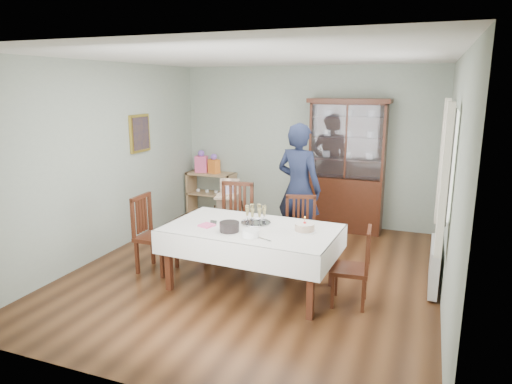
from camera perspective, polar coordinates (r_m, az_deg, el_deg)
The scene contains 25 objects.
floor at distance 6.03m, azimuth -0.14°, elevation -10.03°, with size 5.00×5.00×0.00m, color #593319.
room_shell at distance 6.08m, azimuth 1.66°, elevation 6.83°, with size 5.00×5.00×5.00m.
dining_table at distance 5.47m, azimuth -0.56°, elevation -8.18°, with size 2.06×1.25×0.76m.
china_cabinet at distance 7.63m, azimuth 11.30°, elevation 3.49°, with size 1.30×0.48×2.18m.
sideboard at distance 8.57m, azimuth -5.59°, elevation -0.20°, with size 0.90×0.38×0.80m.
picture_frame at distance 7.34m, azimuth -14.32°, elevation 7.11°, with size 0.04×0.48×0.58m, color gold.
window at distance 5.54m, azimuth 23.08°, elevation 3.54°, with size 0.04×1.02×1.22m, color white.
curtain_left at distance 4.94m, azimuth 22.48°, elevation 1.35°, with size 0.07×0.30×1.55m, color silver.
curtain_right at distance 6.16m, azimuth 22.28°, elevation 3.55°, with size 0.07×0.30×1.55m, color silver.
radiator at distance 5.85m, azimuth 21.38°, elevation -8.55°, with size 0.10×0.80×0.55m, color white.
chair_far_left at distance 6.38m, azimuth -2.76°, elevation -5.68°, with size 0.53×0.53×1.06m.
chair_far_right at distance 6.15m, azimuth 5.50°, elevation -6.82°, with size 0.52×0.52×0.94m.
chair_end_left at distance 6.14m, azimuth -12.44°, elevation -6.94°, with size 0.46×0.46×1.00m.
chair_end_right at distance 5.24m, azimuth 11.80°, elevation -10.92°, with size 0.43×0.43×0.88m.
woman at distance 6.55m, azimuth 5.36°, elevation 0.45°, with size 0.68×0.45×1.87m, color black.
high_chair at distance 7.26m, azimuth -3.44°, elevation -2.82°, with size 0.50×0.50×0.96m.
champagne_tray at distance 5.46m, azimuth -0.03°, elevation -3.30°, with size 0.36×0.36×0.22m.
birthday_cake at distance 5.21m, azimuth 6.09°, elevation -4.44°, with size 0.26×0.26×0.18m.
plate_stack_dark at distance 5.19m, azimuth -3.35°, elevation -4.36°, with size 0.23×0.23×0.11m, color black.
plate_stack_white at distance 5.00m, azimuth -0.69°, elevation -5.19°, with size 0.19×0.19×0.08m, color white.
napkin_stack at distance 5.41m, azimuth -6.18°, elevation -4.16°, with size 0.15×0.15×0.02m, color #F1588E.
cutlery at distance 5.55m, azimuth -5.66°, elevation -3.75°, with size 0.10×0.15×0.01m, color silver, non-canonical shape.
cake_knife at distance 4.95m, azimuth 0.78°, elevation -5.84°, with size 0.25×0.02×0.01m, color silver.
gift_bag_pink at distance 8.52m, azimuth -6.84°, elevation 3.69°, with size 0.25×0.18×0.41m.
gift_bag_orange at distance 8.41m, azimuth -5.28°, elevation 3.44°, with size 0.23×0.20×0.36m.
Camera 1 is at (1.99, -5.17, 2.38)m, focal length 32.00 mm.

